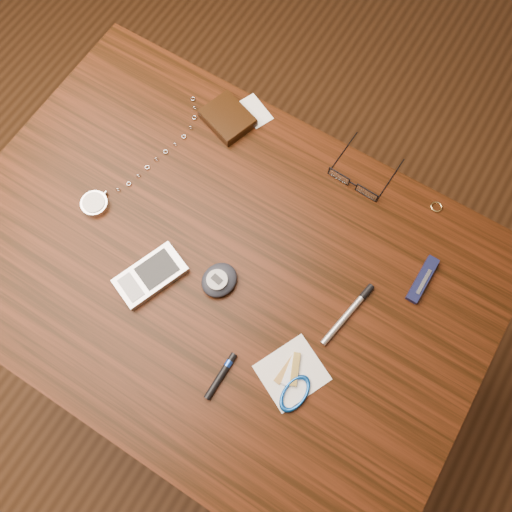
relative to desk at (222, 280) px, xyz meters
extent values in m
plane|color=#472814|center=(0.00, 0.00, -0.65)|extent=(3.80, 3.80, 0.00)
cube|color=#361508|center=(0.00, 0.00, 0.08)|extent=(1.00, 0.70, 0.03)
cylinder|color=#4C2814|center=(-0.45, -0.30, -0.29)|extent=(0.05, 0.05, 0.71)
cylinder|color=#4C2814|center=(-0.45, 0.30, -0.29)|extent=(0.05, 0.05, 0.71)
cylinder|color=#4C2814|center=(0.45, 0.30, -0.29)|extent=(0.05, 0.05, 0.71)
cube|color=black|center=(-0.15, 0.27, 0.11)|extent=(0.12, 0.11, 0.02)
cube|color=black|center=(-0.15, 0.27, 0.12)|extent=(0.11, 0.10, 0.00)
cube|color=white|center=(-0.12, 0.32, 0.10)|extent=(0.09, 0.07, 0.00)
cube|color=black|center=(0.10, 0.27, 0.11)|extent=(0.05, 0.00, 0.02)
cube|color=white|center=(0.10, 0.27, 0.11)|extent=(0.04, 0.00, 0.02)
cylinder|color=black|center=(0.08, 0.33, 0.10)|extent=(0.01, 0.11, 0.00)
cube|color=black|center=(0.17, 0.27, 0.11)|extent=(0.05, 0.00, 0.02)
cube|color=white|center=(0.17, 0.27, 0.11)|extent=(0.04, 0.00, 0.02)
cylinder|color=black|center=(0.19, 0.32, 0.10)|extent=(0.01, 0.11, 0.00)
cube|color=black|center=(0.13, 0.27, 0.12)|extent=(0.02, 0.00, 0.00)
torus|color=#EFC672|center=(0.29, 0.32, 0.10)|extent=(0.03, 0.03, 0.00)
cylinder|color=silver|center=(-0.27, -0.02, 0.11)|extent=(0.05, 0.05, 0.01)
cylinder|color=white|center=(-0.27, -0.02, 0.12)|extent=(0.04, 0.04, 0.00)
cylinder|color=silver|center=(-0.26, 0.01, 0.11)|extent=(0.01, 0.01, 0.01)
torus|color=silver|center=(-0.25, 0.03, 0.11)|extent=(0.01, 0.01, 0.01)
torus|color=silver|center=(-0.24, 0.05, 0.11)|extent=(0.01, 0.01, 0.00)
torus|color=silver|center=(-0.23, 0.07, 0.11)|extent=(0.01, 0.01, 0.01)
torus|color=silver|center=(-0.23, 0.10, 0.11)|extent=(0.01, 0.01, 0.00)
torus|color=silver|center=(-0.22, 0.12, 0.11)|extent=(0.01, 0.01, 0.01)
torus|color=silver|center=(-0.22, 0.14, 0.11)|extent=(0.01, 0.01, 0.00)
torus|color=silver|center=(-0.21, 0.17, 0.11)|extent=(0.01, 0.00, 0.01)
torus|color=silver|center=(-0.21, 0.19, 0.11)|extent=(0.01, 0.01, 0.00)
torus|color=silver|center=(-0.21, 0.22, 0.11)|extent=(0.01, 0.01, 0.01)
torus|color=silver|center=(-0.21, 0.24, 0.11)|extent=(0.01, 0.01, 0.00)
torus|color=silver|center=(-0.23, 0.26, 0.11)|extent=(0.01, 0.01, 0.01)
torus|color=silver|center=(-0.24, 0.27, 0.11)|extent=(0.01, 0.01, 0.00)
cube|color=#ACADB0|center=(-0.09, -0.08, 0.11)|extent=(0.11, 0.14, 0.02)
cube|color=black|center=(-0.09, -0.07, 0.12)|extent=(0.07, 0.08, 0.00)
cube|color=#9B9EA3|center=(-0.11, -0.12, 0.12)|extent=(0.06, 0.04, 0.00)
ellipsoid|color=black|center=(0.02, -0.03, 0.11)|extent=(0.07, 0.08, 0.02)
cylinder|color=#A8ABB0|center=(0.02, -0.03, 0.13)|extent=(0.04, 0.04, 0.00)
cube|color=black|center=(0.02, -0.03, 0.13)|extent=(0.02, 0.02, 0.00)
cube|color=white|center=(0.22, -0.10, 0.10)|extent=(0.13, 0.13, 0.00)
torus|color=#0F4DB1|center=(0.24, -0.12, 0.11)|extent=(0.06, 0.06, 0.01)
cube|color=olive|center=(0.20, -0.10, 0.10)|extent=(0.02, 0.06, 0.00)
cube|color=silver|center=(0.21, -0.09, 0.11)|extent=(0.02, 0.06, 0.00)
cube|color=olive|center=(0.22, -0.09, 0.11)|extent=(0.03, 0.06, 0.00)
cube|color=#14193B|center=(0.33, 0.17, 0.11)|extent=(0.02, 0.10, 0.01)
cube|color=#B4B4B8|center=(0.34, 0.17, 0.11)|extent=(0.01, 0.05, 0.00)
cylinder|color=silver|center=(0.25, 0.04, 0.11)|extent=(0.04, 0.14, 0.01)
cylinder|color=black|center=(0.26, 0.10, 0.11)|extent=(0.02, 0.03, 0.01)
cylinder|color=black|center=(0.11, -0.17, 0.11)|extent=(0.01, 0.09, 0.01)
cylinder|color=#1C42B3|center=(0.11, -0.14, 0.11)|extent=(0.01, 0.01, 0.01)
camera|label=1|loc=(0.21, -0.20, 0.98)|focal=35.00mm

